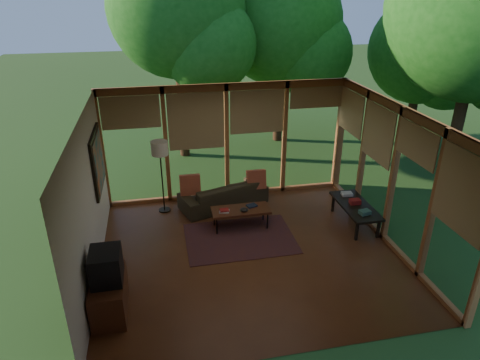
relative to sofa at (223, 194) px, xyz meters
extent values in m
plane|color=brown|center=(0.18, -2.00, -0.29)|extent=(5.50, 5.50, 0.00)
plane|color=silver|center=(0.18, -2.00, 2.41)|extent=(5.50, 5.50, 0.00)
cube|color=silver|center=(-2.57, -2.00, 1.06)|extent=(0.04, 5.00, 2.70)
cube|color=silver|center=(0.18, -4.50, 1.06)|extent=(5.50, 0.04, 2.70)
cube|color=#A06031|center=(0.18, 0.50, 1.06)|extent=(5.50, 0.12, 2.70)
cube|color=#A06031|center=(2.93, -2.00, 1.06)|extent=(0.12, 5.00, 2.70)
plane|color=#254A1B|center=(8.18, 6.00, -0.30)|extent=(40.00, 40.00, 0.00)
cylinder|color=#3C2515|center=(-0.60, 3.47, 2.33)|extent=(0.28, 0.28, 5.23)
sphere|color=#134F12|center=(-0.60, 3.47, 3.78)|extent=(3.63, 3.63, 3.63)
cylinder|color=#3C2515|center=(2.47, 4.25, 2.01)|extent=(0.28, 0.28, 4.60)
sphere|color=#134F12|center=(2.47, 4.25, 3.29)|extent=(3.64, 3.64, 3.64)
cylinder|color=#3C2515|center=(5.67, -0.04, 2.42)|extent=(0.28, 0.28, 5.42)
cylinder|color=#3C2515|center=(6.75, 3.46, 1.52)|extent=(0.28, 0.28, 3.62)
sphere|color=#134F12|center=(6.75, 3.46, 2.53)|extent=(3.24, 3.24, 3.24)
cube|color=maroon|center=(0.09, -1.46, -0.28)|extent=(2.16, 1.53, 0.01)
imported|color=#312A18|center=(0.00, 0.00, 0.00)|extent=(2.12, 1.35, 0.58)
cube|color=maroon|center=(-0.75, -0.05, 0.32)|extent=(0.45, 0.24, 0.47)
cube|color=maroon|center=(0.75, -0.05, 0.31)|extent=(0.43, 0.23, 0.46)
cube|color=#BEB3AC|center=(-0.16, -1.08, 0.15)|extent=(0.23, 0.20, 0.03)
cube|color=maroon|center=(-0.16, -1.08, 0.18)|extent=(0.18, 0.14, 0.03)
cube|color=black|center=(0.44, -0.95, 0.15)|extent=(0.24, 0.21, 0.03)
ellipsoid|color=black|center=(0.24, -1.13, 0.17)|extent=(0.16, 0.16, 0.07)
cube|color=#542817|center=(-2.29, -3.11, 0.01)|extent=(0.50, 1.00, 0.60)
cube|color=black|center=(-2.27, -3.11, 0.56)|extent=(0.45, 0.55, 0.50)
cube|color=#365E50|center=(2.58, -1.77, 0.21)|extent=(0.24, 0.20, 0.08)
cube|color=maroon|center=(2.58, -1.32, 0.22)|extent=(0.22, 0.17, 0.10)
cube|color=#BEB3AC|center=(2.58, -0.92, 0.20)|extent=(0.25, 0.19, 0.06)
cylinder|color=black|center=(-1.35, 0.01, -0.27)|extent=(0.26, 0.26, 0.03)
cylinder|color=black|center=(-1.35, 0.01, 0.50)|extent=(0.03, 0.03, 1.52)
cylinder|color=beige|center=(-1.35, 0.01, 1.21)|extent=(0.36, 0.36, 0.30)
cube|color=#542817|center=(0.19, -1.03, 0.11)|extent=(1.20, 0.50, 0.05)
cylinder|color=black|center=(-0.34, -1.21, -0.10)|extent=(0.03, 0.03, 0.38)
cylinder|color=black|center=(0.72, -1.21, -0.10)|extent=(0.03, 0.03, 0.38)
cylinder|color=black|center=(-0.34, -0.85, -0.10)|extent=(0.03, 0.03, 0.38)
cylinder|color=black|center=(0.72, -0.85, -0.10)|extent=(0.03, 0.03, 0.38)
cube|color=black|center=(2.58, -1.37, 0.14)|extent=(0.60, 1.40, 0.05)
cube|color=black|center=(2.35, -1.97, -0.09)|extent=(0.05, 0.05, 0.40)
cube|color=black|center=(2.81, -1.97, -0.09)|extent=(0.05, 0.05, 0.40)
cube|color=black|center=(2.35, -0.77, -0.09)|extent=(0.05, 0.05, 0.40)
cube|color=black|center=(2.81, -0.77, -0.09)|extent=(0.05, 0.05, 0.40)
cube|color=black|center=(-2.54, -0.60, 1.26)|extent=(0.05, 1.35, 1.15)
cube|color=#1A6476|center=(-2.51, -0.60, 1.26)|extent=(0.02, 1.20, 1.00)
camera|label=1|loc=(-1.36, -8.62, 4.38)|focal=32.00mm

